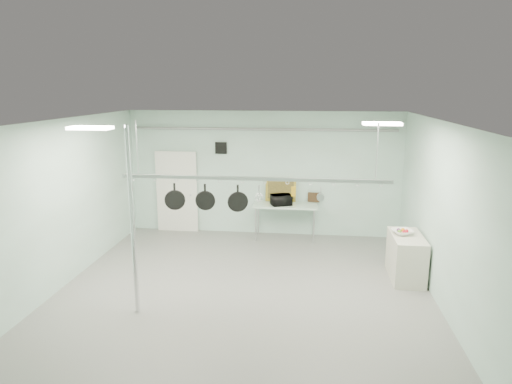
# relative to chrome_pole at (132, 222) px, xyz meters

# --- Properties ---
(floor) EXTENTS (8.00, 8.00, 0.00)m
(floor) POSITION_rel_chrome_pole_xyz_m (1.70, 0.60, -1.60)
(floor) COLOR gray
(floor) RESTS_ON ground
(ceiling) EXTENTS (7.00, 8.00, 0.02)m
(ceiling) POSITION_rel_chrome_pole_xyz_m (1.70, 0.60, 1.59)
(ceiling) COLOR silver
(ceiling) RESTS_ON back_wall
(back_wall) EXTENTS (7.00, 0.02, 3.20)m
(back_wall) POSITION_rel_chrome_pole_xyz_m (1.70, 4.59, 0.00)
(back_wall) COLOR silver
(back_wall) RESTS_ON floor
(right_wall) EXTENTS (0.02, 8.00, 3.20)m
(right_wall) POSITION_rel_chrome_pole_xyz_m (5.19, 0.60, 0.00)
(right_wall) COLOR silver
(right_wall) RESTS_ON floor
(door) EXTENTS (1.10, 0.10, 2.20)m
(door) POSITION_rel_chrome_pole_xyz_m (-0.60, 4.54, -0.55)
(door) COLOR silver
(door) RESTS_ON floor
(wall_vent) EXTENTS (0.30, 0.04, 0.30)m
(wall_vent) POSITION_rel_chrome_pole_xyz_m (0.60, 4.57, 0.65)
(wall_vent) COLOR black
(wall_vent) RESTS_ON back_wall
(conduit_pipe) EXTENTS (6.60, 0.07, 0.07)m
(conduit_pipe) POSITION_rel_chrome_pole_xyz_m (1.70, 4.50, 1.15)
(conduit_pipe) COLOR gray
(conduit_pipe) RESTS_ON back_wall
(chrome_pole) EXTENTS (0.08, 0.08, 3.20)m
(chrome_pole) POSITION_rel_chrome_pole_xyz_m (0.00, 0.00, 0.00)
(chrome_pole) COLOR silver
(chrome_pole) RESTS_ON floor
(prep_table) EXTENTS (1.60, 0.70, 0.91)m
(prep_table) POSITION_rel_chrome_pole_xyz_m (2.30, 4.20, -0.77)
(prep_table) COLOR #B1D0BE
(prep_table) RESTS_ON floor
(side_cabinet) EXTENTS (0.60, 1.20, 0.90)m
(side_cabinet) POSITION_rel_chrome_pole_xyz_m (4.85, 2.00, -1.15)
(side_cabinet) COLOR beige
(side_cabinet) RESTS_ON floor
(pot_rack) EXTENTS (4.80, 0.06, 1.00)m
(pot_rack) POSITION_rel_chrome_pole_xyz_m (1.90, 0.90, 0.63)
(pot_rack) COLOR #B7B7BC
(pot_rack) RESTS_ON ceiling
(light_panel_left) EXTENTS (0.65, 0.30, 0.05)m
(light_panel_left) POSITION_rel_chrome_pole_xyz_m (-0.50, -0.20, 1.56)
(light_panel_left) COLOR white
(light_panel_left) RESTS_ON ceiling
(light_panel_right) EXTENTS (0.65, 0.30, 0.05)m
(light_panel_right) POSITION_rel_chrome_pole_xyz_m (4.10, 1.20, 1.56)
(light_panel_right) COLOR white
(light_panel_right) RESTS_ON ceiling
(microwave) EXTENTS (0.58, 0.49, 0.27)m
(microwave) POSITION_rel_chrome_pole_xyz_m (2.20, 4.09, -0.56)
(microwave) COLOR black
(microwave) RESTS_ON prep_table
(coffee_canister) EXTENTS (0.20, 0.20, 0.21)m
(coffee_canister) POSITION_rel_chrome_pole_xyz_m (2.17, 4.00, -0.59)
(coffee_canister) COLOR white
(coffee_canister) RESTS_ON prep_table
(painting_large) EXTENTS (0.78, 0.15, 0.58)m
(painting_large) POSITION_rel_chrome_pole_xyz_m (2.16, 4.50, -0.41)
(painting_large) COLOR gold
(painting_large) RESTS_ON prep_table
(painting_small) EXTENTS (0.31, 0.11, 0.25)m
(painting_small) POSITION_rel_chrome_pole_xyz_m (3.00, 4.50, -0.57)
(painting_small) COLOR #332112
(painting_small) RESTS_ON prep_table
(fruit_bowl) EXTENTS (0.50, 0.50, 0.10)m
(fruit_bowl) POSITION_rel_chrome_pole_xyz_m (4.76, 2.07, -0.65)
(fruit_bowl) COLOR white
(fruit_bowl) RESTS_ON side_cabinet
(skillet_left) EXTENTS (0.37, 0.14, 0.51)m
(skillet_left) POSITION_rel_chrome_pole_xyz_m (0.46, 0.90, 0.23)
(skillet_left) COLOR black
(skillet_left) RESTS_ON pot_rack
(skillet_mid) EXTENTS (0.36, 0.09, 0.49)m
(skillet_mid) POSITION_rel_chrome_pole_xyz_m (1.02, 0.90, 0.24)
(skillet_mid) COLOR black
(skillet_mid) RESTS_ON pot_rack
(skillet_right) EXTENTS (0.37, 0.17, 0.50)m
(skillet_right) POSITION_rel_chrome_pole_xyz_m (1.62, 0.90, 0.24)
(skillet_right) COLOR black
(skillet_right) RESTS_ON pot_rack
(whisk) EXTENTS (0.16, 0.16, 0.29)m
(whisk) POSITION_rel_chrome_pole_xyz_m (2.00, 0.90, 0.34)
(whisk) COLOR #B5B3B8
(whisk) RESTS_ON pot_rack
(grater) EXTENTS (0.08, 0.05, 0.20)m
(grater) POSITION_rel_chrome_pole_xyz_m (2.61, 0.90, 0.39)
(grater) COLOR gold
(grater) RESTS_ON pot_rack
(saucepan) EXTENTS (0.14, 0.09, 0.24)m
(saucepan) POSITION_rel_chrome_pole_xyz_m (3.08, 0.90, 0.36)
(saucepan) COLOR #AAAAAF
(saucepan) RESTS_ON pot_rack
(fruit_cluster) EXTENTS (0.24, 0.24, 0.09)m
(fruit_cluster) POSITION_rel_chrome_pole_xyz_m (4.76, 2.07, -0.61)
(fruit_cluster) COLOR #B7101E
(fruit_cluster) RESTS_ON fruit_bowl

